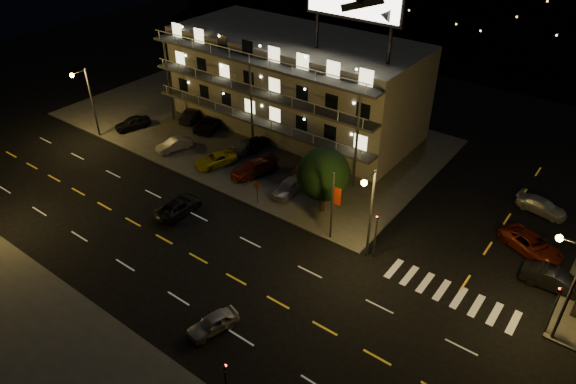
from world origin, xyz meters
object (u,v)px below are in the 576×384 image
Objects in this scene: tree at (323,175)px; side_car_0 at (555,280)px; lot_car_7 at (248,144)px; road_car_west at (179,206)px; lot_car_2 at (216,159)px; lot_car_4 at (288,187)px; road_car_east at (213,323)px.

side_car_0 is at bearing 6.52° from tree.
road_car_west is at bearing 97.49° from lot_car_7.
lot_car_7 is 12.58m from road_car_west.
road_car_west is (3.01, -7.93, -0.11)m from lot_car_2.
tree is 4.94m from lot_car_4.
lot_car_7 reaches higher than road_car_west.
road_car_east is (14.87, -15.97, -0.14)m from lot_car_2.
side_car_0 reaches higher than road_car_west.
tree reaches higher than lot_car_7.
tree reaches higher than lot_car_2.
lot_car_2 is at bearing 147.95° from road_car_east.
tree is at bearing 93.27° from side_car_0.
side_car_0 is at bearing 20.84° from lot_car_2.
lot_car_4 reaches higher than lot_car_7.
road_car_east is at bearing -83.59° from tree.
road_car_west is at bearing 160.87° from road_car_east.
side_car_0 is at bearing -162.73° from road_car_west.
road_car_east is at bearing -29.74° from lot_car_2.
side_car_0 is 30.78m from road_car_west.
road_car_west is at bearing -142.47° from tree.
side_car_0 is 1.29× the size of road_car_east.
lot_car_7 is 31.73m from side_car_0.
road_car_west is (-10.09, -7.75, -3.13)m from tree.
road_car_east is at bearing 121.23° from lot_car_7.
tree is 16.19m from road_car_east.
side_car_0 reaches higher than lot_car_2.
tree reaches higher than lot_car_4.
road_car_east is at bearing -72.78° from lot_car_4.
tree reaches higher than side_car_0.
road_car_west is (-29.14, -9.92, -0.12)m from side_car_0.
tree is 1.45× the size of lot_car_7.
tree is 1.31× the size of side_car_0.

